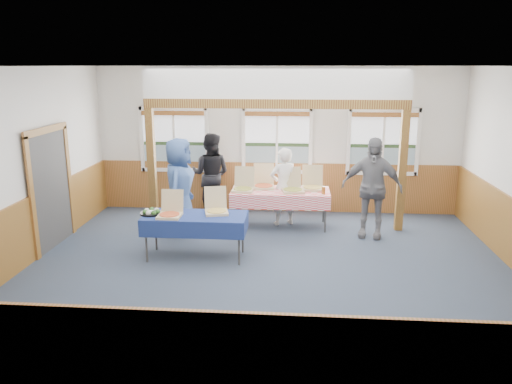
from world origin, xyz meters
TOP-DOWN VIEW (x-y plane):
  - floor at (0.00, 0.00)m, footprint 8.00×8.00m
  - ceiling at (0.00, 0.00)m, footprint 8.00×8.00m
  - wall_back at (0.00, 3.50)m, footprint 8.00×0.00m
  - wall_front at (0.00, -3.50)m, footprint 8.00×0.00m
  - wall_left at (-4.00, 0.00)m, footprint 0.00×8.00m
  - wainscot_back at (0.00, 3.48)m, footprint 7.98×0.05m
  - wainscot_front at (0.00, -3.48)m, footprint 7.98×0.05m
  - wainscot_left at (-3.98, 0.00)m, footprint 0.05×6.98m
  - cased_opening at (-3.96, 0.90)m, footprint 0.06×1.30m
  - window_left at (-2.30, 3.46)m, footprint 1.56×0.10m
  - window_mid at (0.00, 3.46)m, footprint 1.56×0.10m
  - window_right at (2.30, 3.46)m, footprint 1.56×0.10m
  - post_left at (-2.50, 2.30)m, footprint 0.15×0.15m
  - post_right at (2.50, 2.30)m, footprint 0.15×0.15m
  - cross_beam at (0.00, 2.30)m, footprint 5.15×0.18m
  - table_left at (-1.26, 0.50)m, footprint 1.86×1.16m
  - table_right at (0.12, 2.34)m, footprint 2.00×0.93m
  - pizza_box_a at (-1.66, 0.39)m, footprint 0.38×0.46m
  - pizza_box_b at (-0.92, 0.66)m, footprint 0.48×0.54m
  - pizza_box_c at (-0.62, 2.24)m, footprint 0.44×0.53m
  - pizza_box_d at (-0.23, 2.53)m, footprint 0.46×0.54m
  - pizza_box_e at (0.37, 2.26)m, footprint 0.51×0.58m
  - pizza_box_f at (0.77, 2.48)m, footprint 0.42×0.52m
  - veggie_tray at (-2.01, 0.50)m, footprint 0.39×0.39m
  - drink_glass at (0.97, 2.09)m, footprint 0.07×0.07m
  - woman_white at (0.18, 2.48)m, footprint 0.69×0.58m
  - woman_black at (-1.43, 3.10)m, footprint 0.96×0.80m
  - man_blue at (-1.80, 1.72)m, footprint 0.63×0.94m
  - person_grey at (1.86, 1.85)m, footprint 1.21×0.71m

SIDE VIEW (x-z plane):
  - floor at x=0.00m, z-range 0.00..0.00m
  - wainscot_back at x=0.00m, z-range 0.00..1.10m
  - wainscot_front at x=0.00m, z-range 0.00..1.10m
  - wainscot_left at x=-3.98m, z-range 0.00..1.10m
  - table_left at x=-1.26m, z-range 0.32..1.08m
  - table_right at x=0.12m, z-range 0.32..1.08m
  - veggie_tray at x=-2.01m, z-range 0.74..0.83m
  - woman_white at x=0.18m, z-range 0.00..1.60m
  - pizza_box_a at x=-1.66m, z-range 0.62..1.03m
  - pizza_box_b at x=-0.92m, z-range 0.61..1.03m
  - pizza_box_c at x=-0.62m, z-range 0.60..1.05m
  - pizza_box_e at x=0.37m, z-range 0.60..1.05m
  - pizza_box_f at x=0.77m, z-range 0.60..1.06m
  - pizza_box_d at x=-0.23m, z-range 0.59..1.06m
  - drink_glass at x=0.97m, z-range 0.76..0.91m
  - woman_black at x=-1.43m, z-range 0.00..1.80m
  - man_blue at x=-1.80m, z-range 0.00..1.89m
  - person_grey at x=1.86m, z-range 0.00..1.93m
  - cased_opening at x=-3.96m, z-range 0.00..2.10m
  - post_left at x=-2.50m, z-range 0.00..2.40m
  - post_right at x=2.50m, z-range 0.00..2.40m
  - wall_back at x=0.00m, z-range -2.40..5.60m
  - wall_front at x=0.00m, z-range -2.40..5.60m
  - wall_left at x=-4.00m, z-range -2.40..5.60m
  - window_left at x=-2.30m, z-range 0.95..2.41m
  - window_mid at x=0.00m, z-range 0.95..2.41m
  - window_right at x=2.30m, z-range 0.95..2.41m
  - cross_beam at x=0.00m, z-range 2.40..2.58m
  - ceiling at x=0.00m, z-range 3.20..3.20m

